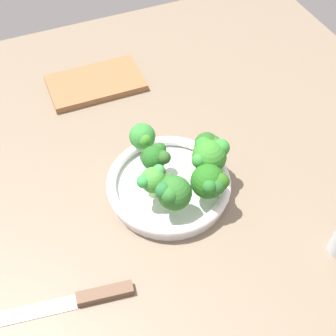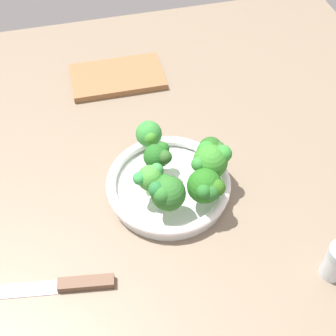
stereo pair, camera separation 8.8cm
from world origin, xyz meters
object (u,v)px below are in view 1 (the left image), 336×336
Objects in this scene: broccoli_floret_1 at (158,157)px; knife at (77,301)px; broccoli_floret_4 at (175,192)px; broccoli_floret_6 at (142,137)px; broccoli_floret_5 at (210,182)px; broccoli_floret_3 at (209,155)px; bowl at (168,184)px; broccoli_floret_0 at (153,180)px; broccoli_floret_2 at (209,145)px; cutting_board at (96,83)px.

knife is (22.36, 19.04, -6.49)cm from broccoli_floret_1.
broccoli_floret_6 is at bearing -89.18° from broccoli_floret_4.
broccoli_floret_4 is at bearing 0.60° from broccoli_floret_5.
broccoli_floret_1 is 9.89cm from broccoli_floret_3.
broccoli_floret_1 reaches higher than bowl.
knife is at bearing 35.14° from broccoli_floret_0.
broccoli_floret_3 is (1.56, 3.05, 0.82)cm from broccoli_floret_2.
bowl reaches higher than cutting_board.
broccoli_floret_0 reaches higher than cutting_board.
broccoli_floret_3 is 1.08× the size of broccoli_floret_4.
bowl is 10.25cm from broccoli_floret_3.
broccoli_floret_3 reaches higher than cutting_board.
broccoli_floret_5 is (-7.01, -0.07, -0.68)cm from broccoli_floret_4.
knife is at bearing 17.84° from broccoli_floret_5.
broccoli_floret_2 is (-10.31, 1.39, 0.41)cm from broccoli_floret_1.
broccoli_floret_6 is (11.23, -7.56, -0.39)cm from broccoli_floret_2.
broccoli_floret_2 is at bearing -162.96° from broccoli_floret_0.
broccoli_floret_0 reaches higher than broccoli_floret_2.
broccoli_floret_4 reaches higher than bowl.
broccoli_floret_5 is 44.80cm from cutting_board.
cutting_board is (1.94, -27.36, -6.26)cm from broccoli_floret_6.
cutting_board is (-19.50, -52.57, 0.25)cm from knife.
bowl is at bearing 9.72° from broccoli_floret_2.
knife is 1.18× the size of cutting_board.
broccoli_floret_3 is 35.23cm from knife.
broccoli_floret_6 reaches higher than cutting_board.
broccoli_floret_2 is 13.54cm from broccoli_floret_6.
broccoli_floret_3 is 1.33× the size of broccoli_floret_6.
broccoli_floret_0 is 5.03cm from broccoli_floret_4.
broccoli_floret_2 reaches higher than broccoli_floret_6.
bowl is 0.92× the size of knife.
knife is at bearing 25.15° from broccoli_floret_3.
broccoli_floret_0 is 0.25× the size of knife.
broccoli_floret_0 is 1.09× the size of broccoli_floret_6.
broccoli_floret_5 is 0.31× the size of cutting_board.
broccoli_floret_3 is at bearing 132.37° from broccoli_floret_6.
bowl is 3.25× the size of broccoli_floret_4.
knife is at bearing 40.42° from broccoli_floret_1.
knife is (28.68, 9.23, -6.91)cm from broccoli_floret_5.
broccoli_floret_2 is at bearing -117.06° from broccoli_floret_3.
broccoli_floret_4 is at bearing 76.87° from bowl.
broccoli_floret_4 is (-2.45, 4.38, 0.35)cm from broccoli_floret_0.
knife is (21.44, 25.21, -6.51)cm from broccoli_floret_6.
broccoli_floret_6 is (-2.22, -11.68, -0.73)cm from broccoli_floret_0.
broccoli_floret_2 is 0.78× the size of broccoli_floret_3.
broccoli_floret_5 is at bearing 114.36° from broccoli_floret_6.
broccoli_floret_6 is (0.23, -16.05, -1.08)cm from broccoli_floret_4.
broccoli_floret_1 is 0.94× the size of broccoli_floret_6.
broccoli_floret_5 reaches higher than broccoli_floret_6.
broccoli_floret_4 is 7.04cm from broccoli_floret_5.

